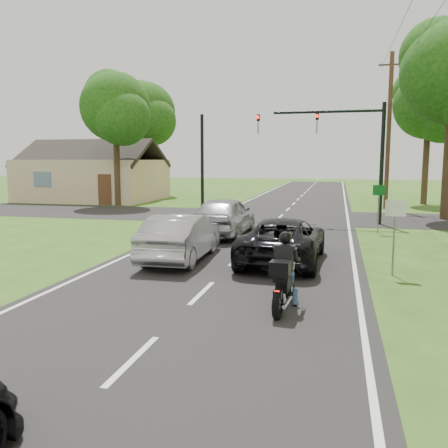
{
  "coord_description": "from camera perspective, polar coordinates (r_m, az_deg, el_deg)",
  "views": [
    {
      "loc": [
        3.15,
        -10.75,
        3.23
      ],
      "look_at": [
        -0.17,
        3.0,
        1.3
      ],
      "focal_mm": 38.0,
      "sensor_mm": 36.0,
      "label": 1
    }
  ],
  "objects": [
    {
      "name": "ground",
      "position": [
        11.66,
        -2.67,
        -8.33
      ],
      "size": [
        140.0,
        140.0,
        0.0
      ],
      "primitive_type": "plane",
      "color": "#2E4E16",
      "rests_on": "ground"
    },
    {
      "name": "road",
      "position": [
        21.23,
        4.89,
        -0.99
      ],
      "size": [
        8.0,
        100.0,
        0.01
      ],
      "primitive_type": "cube",
      "color": "black",
      "rests_on": "ground"
    },
    {
      "name": "cross_road",
      "position": [
        27.13,
        6.81,
        0.89
      ],
      "size": [
        60.0,
        7.0,
        0.01
      ],
      "primitive_type": "cube",
      "color": "black",
      "rests_on": "ground"
    },
    {
      "name": "motorcycle_rider",
      "position": [
        10.31,
        7.23,
        -6.6
      ],
      "size": [
        0.58,
        2.01,
        1.73
      ],
      "rotation": [
        0.0,
        0.0,
        -0.08
      ],
      "color": "black",
      "rests_on": "ground"
    },
    {
      "name": "dark_suv",
      "position": [
        15.05,
        7.16,
        -1.89
      ],
      "size": [
        2.49,
        5.16,
        1.42
      ],
      "primitive_type": "imported",
      "rotation": [
        0.0,
        0.0,
        3.11
      ],
      "color": "black",
      "rests_on": "road"
    },
    {
      "name": "silver_sedan",
      "position": [
        15.28,
        -5.17,
        -1.56
      ],
      "size": [
        1.72,
        4.59,
        1.5
      ],
      "primitive_type": "imported",
      "rotation": [
        0.0,
        0.0,
        3.17
      ],
      "color": "#AAAAAF",
      "rests_on": "road"
    },
    {
      "name": "silver_suv",
      "position": [
        20.19,
        0.07,
        1.0
      ],
      "size": [
        2.04,
        4.93,
        1.67
      ],
      "primitive_type": "imported",
      "rotation": [
        0.0,
        0.0,
        3.13
      ],
      "color": "#9FA1A7",
      "rests_on": "road"
    },
    {
      "name": "traffic_signal",
      "position": [
        24.76,
        14.21,
        9.64
      ],
      "size": [
        6.38,
        0.44,
        6.0
      ],
      "color": "black",
      "rests_on": "ground"
    },
    {
      "name": "signal_pole_far",
      "position": [
        29.94,
        -2.64,
        7.33
      ],
      "size": [
        0.2,
        0.2,
        6.0
      ],
      "primitive_type": "cylinder",
      "color": "black",
      "rests_on": "ground"
    },
    {
      "name": "utility_pole_far",
      "position": [
        32.94,
        19.21,
        10.58
      ],
      "size": [
        1.6,
        0.28,
        10.0
      ],
      "color": "brown",
      "rests_on": "ground"
    },
    {
      "name": "sign_white",
      "position": [
        13.91,
        19.88,
        0.57
      ],
      "size": [
        0.55,
        0.07,
        2.12
      ],
      "color": "slate",
      "rests_on": "ground"
    },
    {
      "name": "sign_green",
      "position": [
        21.86,
        18.16,
        3.1
      ],
      "size": [
        0.55,
        0.07,
        2.12
      ],
      "color": "slate",
      "rests_on": "ground"
    },
    {
      "name": "tree_row_e",
      "position": [
        37.24,
        23.91,
        12.67
      ],
      "size": [
        5.28,
        5.12,
        9.61
      ],
      "color": "#332316",
      "rests_on": "ground"
    },
    {
      "name": "tree_left_near",
      "position": [
        34.13,
        -12.68,
        13.15
      ],
      "size": [
        5.12,
        4.96,
        9.22
      ],
      "color": "#332316",
      "rests_on": "ground"
    },
    {
      "name": "tree_left_far",
      "position": [
        44.04,
        -9.2,
        12.76
      ],
      "size": [
        5.76,
        5.58,
        10.14
      ],
      "color": "#332316",
      "rests_on": "ground"
    },
    {
      "name": "house",
      "position": [
        39.7,
        -15.34,
        5.39
      ],
      "size": [
        10.2,
        8.0,
        4.84
      ],
      "color": "tan",
      "rests_on": "ground"
    }
  ]
}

